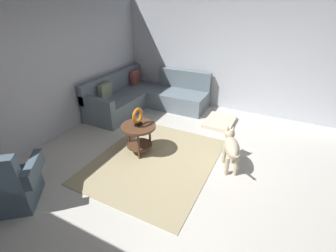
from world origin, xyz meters
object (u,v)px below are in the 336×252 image
(dog_bed_mat, at_px, (220,122))
(dog, at_px, (231,147))
(torus_sculpture, at_px, (138,116))
(armchair, at_px, (7,186))
(side_table, at_px, (139,132))
(sectional_couch, at_px, (145,97))

(dog_bed_mat, distance_m, dog, 1.56)
(torus_sculpture, xyz_separation_m, dog_bed_mat, (1.72, -0.99, -0.67))
(armchair, xyz_separation_m, dog, (2.10, -2.37, 0.05))
(side_table, height_order, dog, dog)
(side_table, height_order, torus_sculpture, torus_sculpture)
(sectional_couch, bearing_deg, side_table, -151.18)
(armchair, relative_size, dog_bed_mat, 1.25)
(armchair, relative_size, dog, 1.24)
(sectional_couch, xyz_separation_m, torus_sculpture, (-1.73, -0.95, 0.42))
(dog, bearing_deg, sectional_couch, 128.39)
(armchair, bearing_deg, dog_bed_mat, 23.88)
(armchair, height_order, side_table, armchair)
(dog_bed_mat, relative_size, dog, 0.99)
(side_table, relative_size, dog, 0.74)
(side_table, bearing_deg, sectional_couch, 28.82)
(sectional_couch, bearing_deg, dog_bed_mat, -90.16)
(torus_sculpture, bearing_deg, sectional_couch, 28.82)
(dog, bearing_deg, dog_bed_mat, 89.23)
(sectional_couch, distance_m, side_table, 1.98)
(side_table, bearing_deg, torus_sculpture, -104.04)
(sectional_couch, relative_size, side_table, 3.75)
(armchair, distance_m, torus_sculpture, 2.03)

